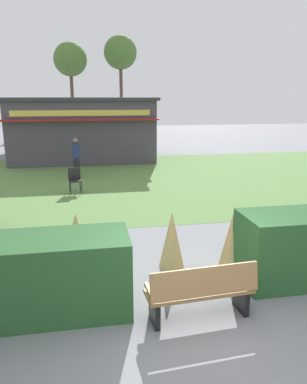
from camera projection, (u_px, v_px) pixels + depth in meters
ground_plane at (198, 332)px, 5.41m from camera, size 80.00×80.00×0.00m
lawn_patch at (125, 179)px, 15.49m from camera, size 36.00×12.00×0.01m
park_bench at (201, 291)px, 5.62m from camera, size 1.73×0.64×0.95m
hedge_left at (47, 276)px, 5.75m from camera, size 2.63×1.10×1.29m
hedge_right at (307, 247)px, 6.83m from camera, size 2.54×1.10×1.33m
ornamental_grass_behind_left at (262, 234)px, 7.78m from camera, size 0.56×0.56×1.11m
ornamental_grass_behind_right at (77, 246)px, 6.94m from camera, size 0.71×0.71×1.29m
ornamental_grass_behind_center at (233, 239)px, 7.21m from camera, size 0.58×0.58×1.32m
ornamental_grass_behind_far at (172, 239)px, 7.39m from camera, size 0.51×0.51×1.17m
food_kiosk at (83, 128)px, 20.27m from camera, size 7.79×5.38×3.38m
cafe_chair_west at (75, 178)px, 13.24m from camera, size 0.50×0.50×0.89m
person_strolling at (76, 157)px, 15.79m from camera, size 0.34×0.34×1.69m
parked_car_west_slot at (38, 134)px, 28.07m from camera, size 4.22×2.10×1.20m
parked_car_center_slot at (102, 133)px, 28.90m from camera, size 4.33×2.30×1.20m
tree_right_bg at (120, 53)px, 30.71m from camera, size 2.80×2.80×8.47m
tree_center_bg at (70, 60)px, 30.53m from camera, size 2.80×2.80×7.89m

